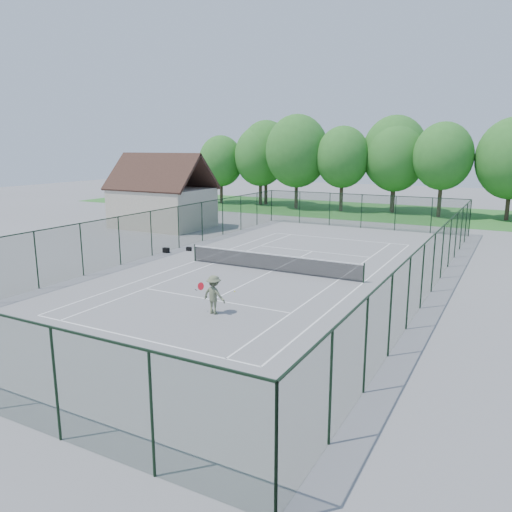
# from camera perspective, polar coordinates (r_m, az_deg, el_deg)

# --- Properties ---
(ground) EXTENTS (140.00, 140.00, 0.00)m
(ground) POSITION_cam_1_polar(r_m,az_deg,el_deg) (29.42, 1.84, -1.73)
(ground) COLOR gray
(ground) RESTS_ON ground
(grass_far) EXTENTS (80.00, 16.00, 0.01)m
(grass_far) POSITION_cam_1_polar(r_m,az_deg,el_deg) (57.45, 15.30, 4.82)
(grass_far) COLOR #32782C
(grass_far) RESTS_ON ground
(court_lines) EXTENTS (11.05, 23.85, 0.01)m
(court_lines) POSITION_cam_1_polar(r_m,az_deg,el_deg) (29.42, 1.84, -1.72)
(court_lines) COLOR white
(court_lines) RESTS_ON ground
(tennis_net) EXTENTS (11.08, 0.08, 1.10)m
(tennis_net) POSITION_cam_1_polar(r_m,az_deg,el_deg) (29.29, 1.85, -0.64)
(tennis_net) COLOR black
(tennis_net) RESTS_ON ground
(fence_enclosure) EXTENTS (18.05, 36.05, 3.02)m
(fence_enclosure) POSITION_cam_1_polar(r_m,az_deg,el_deg) (29.08, 1.86, 1.25)
(fence_enclosure) COLOR #19331D
(fence_enclosure) RESTS_ON ground
(utility_building) EXTENTS (8.60, 6.27, 6.63)m
(utility_building) POSITION_cam_1_polar(r_m,az_deg,el_deg) (45.85, -10.69, 7.13)
(utility_building) COLOR beige
(utility_building) RESTS_ON ground
(tree_line_far) EXTENTS (39.40, 6.40, 9.70)m
(tree_line_far) POSITION_cam_1_polar(r_m,az_deg,el_deg) (57.01, 15.65, 10.79)
(tree_line_far) COLOR #463126
(tree_line_far) RESTS_ON ground
(sports_bag_a) EXTENTS (0.44, 0.26, 0.35)m
(sports_bag_a) POSITION_cam_1_polar(r_m,az_deg,el_deg) (34.96, -10.24, 0.65)
(sports_bag_a) COLOR black
(sports_bag_a) RESTS_ON ground
(sports_bag_b) EXTENTS (0.35, 0.21, 0.27)m
(sports_bag_b) POSITION_cam_1_polar(r_m,az_deg,el_deg) (35.36, -7.68, 0.81)
(sports_bag_b) COLOR black
(sports_bag_b) RESTS_ON ground
(tennis_player) EXTENTS (1.73, 0.86, 1.73)m
(tennis_player) POSITION_cam_1_polar(r_m,az_deg,el_deg) (21.91, -4.82, -4.42)
(tennis_player) COLOR #60684A
(tennis_player) RESTS_ON ground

